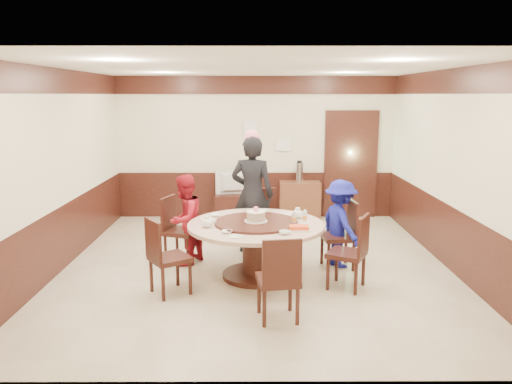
{
  "coord_description": "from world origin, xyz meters",
  "views": [
    {
      "loc": [
        -0.03,
        -6.92,
        2.44
      ],
      "look_at": [
        -0.0,
        -0.07,
        1.1
      ],
      "focal_mm": 35.0,
      "sensor_mm": 36.0,
      "label": 1
    }
  ],
  "objects_px": {
    "television": "(237,183)",
    "thermos": "(299,172)",
    "person_standing": "(252,195)",
    "birthday_cake": "(256,216)",
    "banquet_table": "(256,239)",
    "person_blue": "(340,224)",
    "side_cabinet": "(300,200)",
    "person_red": "(185,220)",
    "tv_stand": "(237,207)",
    "shrimp_platter": "(299,228)"
  },
  "relations": [
    {
      "from": "person_red",
      "to": "television",
      "type": "bearing_deg",
      "value": -169.86
    },
    {
      "from": "person_blue",
      "to": "tv_stand",
      "type": "xyz_separation_m",
      "value": [
        -1.58,
        2.78,
        -0.38
      ]
    },
    {
      "from": "person_standing",
      "to": "banquet_table",
      "type": "bearing_deg",
      "value": 105.2
    },
    {
      "from": "person_standing",
      "to": "tv_stand",
      "type": "relative_size",
      "value": 2.15
    },
    {
      "from": "person_red",
      "to": "tv_stand",
      "type": "xyz_separation_m",
      "value": [
        0.66,
        2.67,
        -0.41
      ]
    },
    {
      "from": "person_red",
      "to": "tv_stand",
      "type": "distance_m",
      "value": 2.78
    },
    {
      "from": "television",
      "to": "thermos",
      "type": "height_order",
      "value": "thermos"
    },
    {
      "from": "person_red",
      "to": "shrimp_platter",
      "type": "xyz_separation_m",
      "value": [
        1.57,
        -0.9,
        0.12
      ]
    },
    {
      "from": "tv_stand",
      "to": "thermos",
      "type": "relative_size",
      "value": 2.24
    },
    {
      "from": "person_red",
      "to": "television",
      "type": "relative_size",
      "value": 1.61
    },
    {
      "from": "person_red",
      "to": "birthday_cake",
      "type": "height_order",
      "value": "person_red"
    },
    {
      "from": "banquet_table",
      "to": "person_blue",
      "type": "height_order",
      "value": "person_blue"
    },
    {
      "from": "banquet_table",
      "to": "thermos",
      "type": "height_order",
      "value": "thermos"
    },
    {
      "from": "person_blue",
      "to": "shrimp_platter",
      "type": "relative_size",
      "value": 4.21
    },
    {
      "from": "banquet_table",
      "to": "person_standing",
      "type": "xyz_separation_m",
      "value": [
        -0.06,
        1.14,
        0.38
      ]
    },
    {
      "from": "side_cabinet",
      "to": "person_red",
      "type": "bearing_deg",
      "value": -125.34
    },
    {
      "from": "banquet_table",
      "to": "side_cabinet",
      "type": "relative_size",
      "value": 2.28
    },
    {
      "from": "tv_stand",
      "to": "thermos",
      "type": "distance_m",
      "value": 1.42
    },
    {
      "from": "side_cabinet",
      "to": "birthday_cake",
      "type": "bearing_deg",
      "value": -105.2
    },
    {
      "from": "television",
      "to": "thermos",
      "type": "xyz_separation_m",
      "value": [
        1.24,
        0.03,
        0.2
      ]
    },
    {
      "from": "person_blue",
      "to": "shrimp_platter",
      "type": "bearing_deg",
      "value": 118.65
    },
    {
      "from": "birthday_cake",
      "to": "person_blue",
      "type": "bearing_deg",
      "value": 20.23
    },
    {
      "from": "person_standing",
      "to": "person_red",
      "type": "bearing_deg",
      "value": 43.44
    },
    {
      "from": "person_standing",
      "to": "birthday_cake",
      "type": "xyz_separation_m",
      "value": [
        0.05,
        -1.15,
        -0.06
      ]
    },
    {
      "from": "person_blue",
      "to": "television",
      "type": "height_order",
      "value": "person_blue"
    },
    {
      "from": "tv_stand",
      "to": "person_standing",
      "type": "bearing_deg",
      "value": -81.4
    },
    {
      "from": "shrimp_platter",
      "to": "tv_stand",
      "type": "height_order",
      "value": "shrimp_platter"
    },
    {
      "from": "birthday_cake",
      "to": "tv_stand",
      "type": "bearing_deg",
      "value": 96.5
    },
    {
      "from": "television",
      "to": "side_cabinet",
      "type": "bearing_deg",
      "value": 173.42
    },
    {
      "from": "person_red",
      "to": "side_cabinet",
      "type": "relative_size",
      "value": 1.65
    },
    {
      "from": "birthday_cake",
      "to": "television",
      "type": "distance_m",
      "value": 3.25
    },
    {
      "from": "person_standing",
      "to": "tv_stand",
      "type": "xyz_separation_m",
      "value": [
        -0.31,
        2.08,
        -0.66
      ]
    },
    {
      "from": "tv_stand",
      "to": "thermos",
      "type": "height_order",
      "value": "thermos"
    },
    {
      "from": "person_blue",
      "to": "person_red",
      "type": "bearing_deg",
      "value": 65.84
    },
    {
      "from": "person_red",
      "to": "side_cabinet",
      "type": "height_order",
      "value": "person_red"
    },
    {
      "from": "television",
      "to": "person_red",
      "type": "bearing_deg",
      "value": 68.16
    },
    {
      "from": "person_blue",
      "to": "banquet_table",
      "type": "bearing_deg",
      "value": 88.8
    },
    {
      "from": "shrimp_platter",
      "to": "tv_stand",
      "type": "relative_size",
      "value": 0.35
    },
    {
      "from": "television",
      "to": "thermos",
      "type": "relative_size",
      "value": 2.16
    },
    {
      "from": "person_red",
      "to": "tv_stand",
      "type": "bearing_deg",
      "value": -169.86
    },
    {
      "from": "television",
      "to": "person_blue",
      "type": "bearing_deg",
      "value": 111.56
    },
    {
      "from": "person_red",
      "to": "banquet_table",
      "type": "bearing_deg",
      "value": 85.7
    },
    {
      "from": "person_standing",
      "to": "television",
      "type": "bearing_deg",
      "value": -68.98
    },
    {
      "from": "person_standing",
      "to": "side_cabinet",
      "type": "distance_m",
      "value": 2.37
    },
    {
      "from": "shrimp_platter",
      "to": "person_red",
      "type": "bearing_deg",
      "value": 150.05
    },
    {
      "from": "thermos",
      "to": "television",
      "type": "bearing_deg",
      "value": -178.61
    },
    {
      "from": "person_standing",
      "to": "person_red",
      "type": "distance_m",
      "value": 1.16
    },
    {
      "from": "banquet_table",
      "to": "person_blue",
      "type": "relative_size",
      "value": 1.45
    },
    {
      "from": "television",
      "to": "side_cabinet",
      "type": "relative_size",
      "value": 1.02
    },
    {
      "from": "tv_stand",
      "to": "side_cabinet",
      "type": "distance_m",
      "value": 1.26
    }
  ]
}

